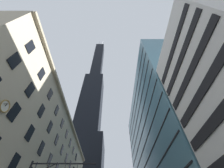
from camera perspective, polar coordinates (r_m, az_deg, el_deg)
station_building at (r=40.47m, az=-34.13°, el=-27.58°), size 16.16×57.87×25.49m
dark_skyscraper at (r=108.65m, az=-9.81°, el=-13.93°), size 25.50×25.50×219.68m
glass_office_midrise at (r=50.21m, az=23.13°, el=-22.20°), size 17.35×50.87×45.30m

